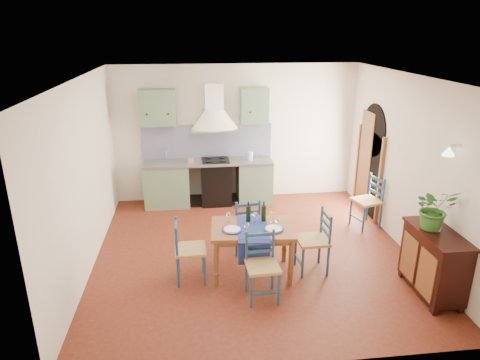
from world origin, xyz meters
name	(u,v)px	position (x,y,z in m)	size (l,w,h in m)	color
floor	(253,252)	(0.00, 0.00, 0.00)	(5.00, 5.00, 0.00)	#441B0E
back_wall	(214,153)	(-0.47, 2.29, 1.05)	(5.00, 0.96, 2.80)	beige
right_wall	(400,164)	(2.50, 0.28, 1.34)	(0.26, 5.00, 2.80)	beige
left_wall	(84,178)	(-2.50, 0.00, 1.40)	(0.04, 5.00, 2.80)	beige
ceiling	(254,77)	(0.00, 0.00, 2.80)	(5.00, 5.00, 0.01)	white
dining_table	(253,233)	(-0.09, -0.61, 0.67)	(1.24, 0.95, 1.07)	brown
chair_near	(262,266)	(-0.05, -1.21, 0.48)	(0.45, 0.45, 0.92)	navy
chair_far	(246,223)	(-0.10, 0.10, 0.48)	(0.49, 0.49, 0.93)	navy
chair_left	(188,250)	(-1.03, -0.68, 0.48)	(0.44, 0.44, 0.93)	navy
chair_right	(314,240)	(0.83, -0.63, 0.50)	(0.46, 0.46, 0.96)	navy
chair_spare	(368,201)	(2.23, 0.75, 0.49)	(0.55, 0.55, 0.95)	navy
sideboard	(434,261)	(2.26, -1.40, 0.51)	(0.50, 1.05, 0.94)	black
potted_plant	(434,209)	(2.22, -1.28, 1.22)	(0.52, 0.45, 0.58)	#2F6727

